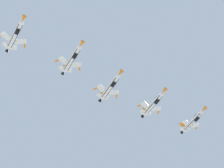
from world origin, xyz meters
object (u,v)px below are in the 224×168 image
(fighter_jet_left_wing, at_px, (154,103))
(fighter_jet_left_outer, at_px, (72,58))
(fighter_jet_right_wing, at_px, (110,86))
(fighter_jet_lead, at_px, (193,121))
(fighter_jet_right_outer, at_px, (15,34))

(fighter_jet_left_wing, relative_size, fighter_jet_left_outer, 1.00)
(fighter_jet_left_wing, distance_m, fighter_jet_right_wing, 18.81)
(fighter_jet_lead, distance_m, fighter_jet_left_wing, 20.67)
(fighter_jet_lead, xyz_separation_m, fighter_jet_left_wing, (-20.47, -0.05, -2.86))
(fighter_jet_left_wing, distance_m, fighter_jet_left_outer, 35.79)
(fighter_jet_left_outer, bearing_deg, fighter_jet_left_wing, 179.97)
(fighter_jet_left_wing, bearing_deg, fighter_jet_right_wing, -4.07)
(fighter_jet_left_outer, height_order, fighter_jet_right_outer, fighter_jet_right_outer)
(fighter_jet_lead, height_order, fighter_jet_right_wing, fighter_jet_lead)
(fighter_jet_left_wing, height_order, fighter_jet_right_wing, fighter_jet_left_wing)
(fighter_jet_lead, xyz_separation_m, fighter_jet_right_wing, (-39.18, 1.54, -4.02))
(fighter_jet_lead, distance_m, fighter_jet_right_wing, 39.41)
(fighter_jet_left_wing, height_order, fighter_jet_right_outer, fighter_jet_right_outer)
(fighter_jet_lead, bearing_deg, fighter_jet_right_outer, -1.36)
(fighter_jet_right_wing, distance_m, fighter_jet_left_outer, 17.38)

